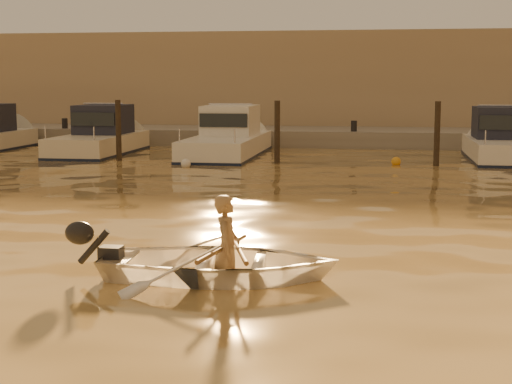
% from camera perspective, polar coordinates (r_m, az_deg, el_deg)
% --- Properties ---
extents(ground_plane, '(160.00, 160.00, 0.00)m').
position_cam_1_polar(ground_plane, '(11.79, -6.64, -4.82)').
color(ground_plane, olive).
rests_on(ground_plane, ground).
extents(dinghy, '(3.33, 2.49, 0.66)m').
position_cam_1_polar(dinghy, '(10.51, -2.66, -5.19)').
color(dinghy, white).
rests_on(dinghy, ground_plane).
extents(person, '(0.38, 0.54, 1.43)m').
position_cam_1_polar(person, '(10.45, -2.12, -4.11)').
color(person, '#94734A').
rests_on(person, dinghy).
extents(outboard_motor, '(0.93, 0.46, 0.70)m').
position_cam_1_polar(outboard_motor, '(10.80, -10.59, -4.58)').
color(outboard_motor, black).
rests_on(outboard_motor, dinghy).
extents(oar_port, '(0.64, 2.04, 0.13)m').
position_cam_1_polar(oar_port, '(10.43, -1.30, -4.10)').
color(oar_port, brown).
rests_on(oar_port, dinghy).
extents(oar_starboard, '(0.28, 2.10, 0.13)m').
position_cam_1_polar(oar_starboard, '(10.46, -2.39, -4.08)').
color(oar_starboard, brown).
rests_on(oar_starboard, dinghy).
extents(moored_boat_1, '(2.11, 6.32, 1.75)m').
position_cam_1_polar(moored_boat_1, '(28.97, -11.38, 3.98)').
color(moored_boat_1, beige).
rests_on(moored_boat_1, ground_plane).
extents(moored_boat_2, '(2.20, 7.41, 1.75)m').
position_cam_1_polar(moored_boat_2, '(27.66, -2.12, 3.94)').
color(moored_boat_2, white).
rests_on(moored_boat_2, ground_plane).
extents(moored_boat_4, '(1.94, 6.09, 1.75)m').
position_cam_1_polar(moored_boat_4, '(27.38, 17.30, 3.54)').
color(moored_boat_4, white).
rests_on(moored_boat_4, ground_plane).
extents(piling_1, '(0.18, 0.18, 2.20)m').
position_cam_1_polar(piling_1, '(26.37, -9.97, 4.22)').
color(piling_1, '#2D2319').
rests_on(piling_1, ground_plane).
extents(piling_2, '(0.18, 0.18, 2.20)m').
position_cam_1_polar(piling_2, '(25.13, 1.55, 4.16)').
color(piling_2, '#2D2319').
rests_on(piling_2, ground_plane).
extents(piling_3, '(0.18, 0.18, 2.20)m').
position_cam_1_polar(piling_3, '(24.95, 13.03, 3.92)').
color(piling_3, '#2D2319').
rests_on(piling_3, ground_plane).
extents(fender_b, '(0.30, 0.30, 0.30)m').
position_cam_1_polar(fender_b, '(26.57, -13.10, 2.43)').
color(fender_b, orange).
rests_on(fender_b, ground_plane).
extents(fender_c, '(0.30, 0.30, 0.30)m').
position_cam_1_polar(fender_c, '(24.17, -5.13, 2.07)').
color(fender_c, silver).
rests_on(fender_c, ground_plane).
extents(fender_d, '(0.30, 0.30, 0.30)m').
position_cam_1_polar(fender_d, '(25.09, 10.15, 2.19)').
color(fender_d, orange).
rests_on(fender_d, ground_plane).
extents(quay, '(52.00, 4.00, 1.00)m').
position_cam_1_polar(quay, '(32.79, 3.72, 3.75)').
color(quay, gray).
rests_on(quay, ground_plane).
extents(waterfront_building, '(46.00, 7.00, 4.80)m').
position_cam_1_polar(waterfront_building, '(38.18, 4.56, 7.73)').
color(waterfront_building, '#9E8466').
rests_on(waterfront_building, quay).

